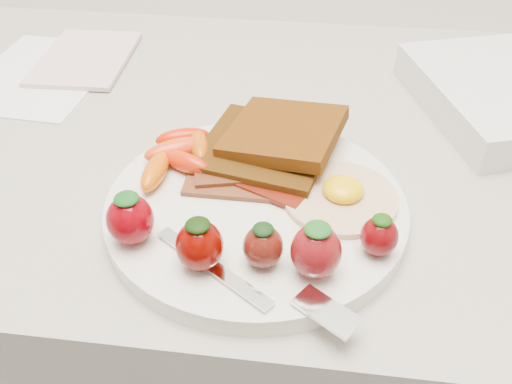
# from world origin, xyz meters

# --- Properties ---
(counter) EXTENTS (2.00, 0.60, 0.90)m
(counter) POSITION_xyz_m (0.00, 1.70, 0.45)
(counter) COLOR gray
(counter) RESTS_ON ground
(plate) EXTENTS (0.27, 0.27, 0.02)m
(plate) POSITION_xyz_m (0.01, 1.55, 0.91)
(plate) COLOR silver
(plate) RESTS_ON counter
(toast_lower) EXTENTS (0.14, 0.14, 0.01)m
(toast_lower) POSITION_xyz_m (0.01, 1.62, 0.93)
(toast_lower) COLOR black
(toast_lower) RESTS_ON plate
(toast_upper) EXTENTS (0.13, 0.13, 0.02)m
(toast_upper) POSITION_xyz_m (0.03, 1.63, 0.94)
(toast_upper) COLOR #3C1E05
(toast_upper) RESTS_ON toast_lower
(fried_egg) EXTENTS (0.13, 0.13, 0.02)m
(fried_egg) POSITION_xyz_m (0.09, 1.56, 0.92)
(fried_egg) COLOR beige
(fried_egg) RESTS_ON plate
(bacon_strips) EXTENTS (0.11, 0.07, 0.01)m
(bacon_strips) POSITION_xyz_m (0.00, 1.57, 0.92)
(bacon_strips) COLOR #41190E
(bacon_strips) RESTS_ON plate
(baby_carrots) EXTENTS (0.07, 0.11, 0.02)m
(baby_carrots) POSITION_xyz_m (-0.07, 1.60, 0.93)
(baby_carrots) COLOR red
(baby_carrots) RESTS_ON plate
(strawberries) EXTENTS (0.23, 0.07, 0.05)m
(strawberries) POSITION_xyz_m (0.01, 1.48, 0.94)
(strawberries) COLOR #700007
(strawberries) RESTS_ON plate
(fork) EXTENTS (0.17, 0.09, 0.00)m
(fork) POSITION_xyz_m (0.03, 1.45, 0.92)
(fork) COLOR silver
(fork) RESTS_ON plate
(paper_sheet) EXTENTS (0.17, 0.22, 0.00)m
(paper_sheet) POSITION_xyz_m (-0.30, 1.79, 0.90)
(paper_sheet) COLOR white
(paper_sheet) RESTS_ON counter
(notepad) EXTENTS (0.12, 0.17, 0.01)m
(notepad) POSITION_xyz_m (-0.25, 1.83, 0.91)
(notepad) COLOR beige
(notepad) RESTS_ON paper_sheet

